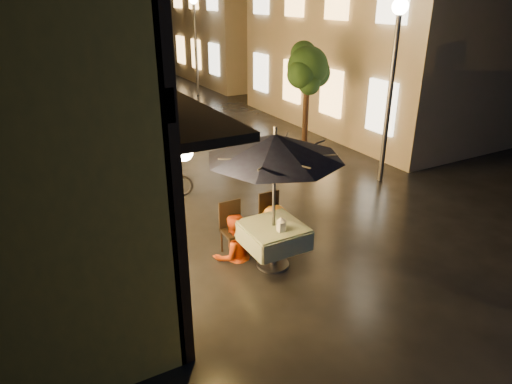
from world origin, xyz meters
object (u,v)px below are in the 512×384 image
patio_umbrella (275,146)px  table_lantern (281,224)px  person_yellow (276,208)px  bicycle_0 (159,182)px  streetlamp_near (394,60)px  person_orange (233,216)px  cafe_table (273,235)px

patio_umbrella → table_lantern: bearing=-90.0°
table_lantern → person_yellow: (0.39, 0.82, -0.15)m
bicycle_0 → patio_umbrella: bearing=-155.3°
streetlamp_near → person_orange: streetlamp_near is taller
table_lantern → person_orange: size_ratio=0.16×
cafe_table → person_orange: size_ratio=0.62×
patio_umbrella → person_orange: (-0.46, 0.58, -1.35)m
streetlamp_near → patio_umbrella: streetlamp_near is taller
bicycle_0 → table_lantern: bearing=-156.1°
person_orange → streetlamp_near: bearing=-163.5°
person_orange → bicycle_0: size_ratio=1.04×
table_lantern → cafe_table: bearing=90.0°
cafe_table → patio_umbrella: size_ratio=0.40×
streetlamp_near → table_lantern: 5.33m
table_lantern → person_orange: 0.95m
table_lantern → streetlamp_near: bearing=27.8°
cafe_table → bicycle_0: bearing=102.9°
cafe_table → person_orange: 0.77m
streetlamp_near → bicycle_0: bearing=163.2°
person_orange → person_yellow: (0.85, -0.01, -0.03)m
streetlamp_near → person_yellow: size_ratio=2.74×
patio_umbrella → bicycle_0: size_ratio=1.61×
table_lantern → patio_umbrella: bearing=90.0°
streetlamp_near → person_orange: bearing=-163.0°
streetlamp_near → cafe_table: bearing=-154.8°
table_lantern → person_orange: bearing=119.5°
table_lantern → bicycle_0: 3.99m
bicycle_0 → streetlamp_near: bearing=-95.0°
streetlamp_near → person_orange: (-4.83, -1.48, -2.12)m
person_yellow → bicycle_0: 3.31m
cafe_table → bicycle_0: (-0.83, 3.63, -0.19)m
patio_umbrella → bicycle_0: patio_umbrella is taller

